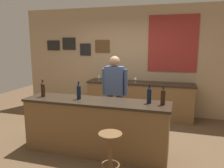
{
  "coord_description": "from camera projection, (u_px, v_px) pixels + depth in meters",
  "views": [
    {
      "loc": [
        1.3,
        -3.77,
        1.86
      ],
      "look_at": [
        0.03,
        0.45,
        1.05
      ],
      "focal_mm": 35.5,
      "sensor_mm": 36.0,
      "label": 1
    }
  ],
  "objects": [
    {
      "name": "ground_plane",
      "position": [
        104.0,
        142.0,
        4.25
      ],
      "size": [
        10.0,
        10.0,
        0.0
      ],
      "primitive_type": "plane",
      "color": "brown"
    },
    {
      "name": "back_wall",
      "position": [
        128.0,
        60.0,
        5.9
      ],
      "size": [
        6.0,
        0.09,
        2.8
      ],
      "color": "tan",
      "rests_on": "ground_plane"
    },
    {
      "name": "bar_counter",
      "position": [
        96.0,
        126.0,
        3.79
      ],
      "size": [
        2.48,
        0.6,
        0.92
      ],
      "color": "brown",
      "rests_on": "ground_plane"
    },
    {
      "name": "side_counter",
      "position": [
        139.0,
        100.0,
        5.61
      ],
      "size": [
        2.67,
        0.56,
        0.9
      ],
      "color": "brown",
      "rests_on": "ground_plane"
    },
    {
      "name": "bartender",
      "position": [
        115.0,
        91.0,
        4.39
      ],
      "size": [
        0.52,
        0.21,
        1.62
      ],
      "color": "#384766",
      "rests_on": "ground_plane"
    },
    {
      "name": "bar_stool",
      "position": [
        110.0,
        149.0,
        2.99
      ],
      "size": [
        0.32,
        0.32,
        0.68
      ],
      "color": "brown",
      "rests_on": "ground_plane"
    },
    {
      "name": "wine_bottle_a",
      "position": [
        43.0,
        89.0,
        3.95
      ],
      "size": [
        0.07,
        0.07,
        0.31
      ],
      "color": "black",
      "rests_on": "bar_counter"
    },
    {
      "name": "wine_bottle_b",
      "position": [
        79.0,
        91.0,
        3.77
      ],
      "size": [
        0.07,
        0.07,
        0.31
      ],
      "color": "black",
      "rests_on": "bar_counter"
    },
    {
      "name": "wine_bottle_c",
      "position": [
        149.0,
        95.0,
        3.51
      ],
      "size": [
        0.07,
        0.07,
        0.31
      ],
      "color": "black",
      "rests_on": "bar_counter"
    },
    {
      "name": "wine_bottle_d",
      "position": [
        163.0,
        96.0,
        3.42
      ],
      "size": [
        0.07,
        0.07,
        0.31
      ],
      "color": "black",
      "rests_on": "bar_counter"
    },
    {
      "name": "wine_glass_a",
      "position": [
        99.0,
        76.0,
        5.82
      ],
      "size": [
        0.07,
        0.07,
        0.16
      ],
      "color": "silver",
      "rests_on": "side_counter"
    },
    {
      "name": "wine_glass_b",
      "position": [
        104.0,
        76.0,
        5.79
      ],
      "size": [
        0.07,
        0.07,
        0.16
      ],
      "color": "silver",
      "rests_on": "side_counter"
    },
    {
      "name": "wine_glass_c",
      "position": [
        135.0,
        78.0,
        5.45
      ],
      "size": [
        0.07,
        0.07,
        0.16
      ],
      "color": "silver",
      "rests_on": "side_counter"
    },
    {
      "name": "coffee_mug",
      "position": [
        110.0,
        79.0,
        5.73
      ],
      "size": [
        0.12,
        0.08,
        0.09
      ],
      "color": "#336699",
      "rests_on": "side_counter"
    }
  ]
}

